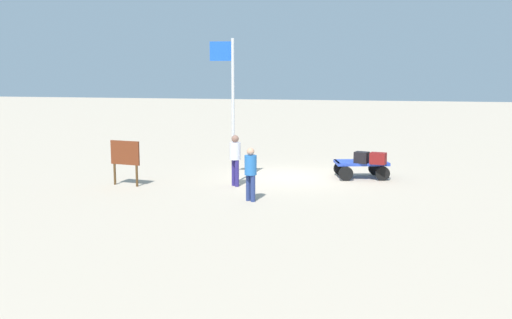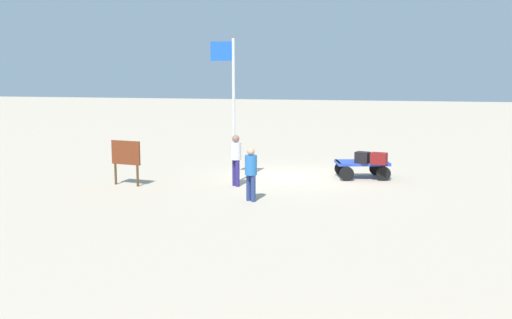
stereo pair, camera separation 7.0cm
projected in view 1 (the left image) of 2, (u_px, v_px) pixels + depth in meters
The scene contains 8 objects.
ground_plane at pixel (292, 177), 20.74m from camera, with size 120.00×120.00×0.00m, color #B8A690.
luggage_cart at pixel (361, 166), 20.53m from camera, with size 2.04×1.63×0.60m.
suitcase_tan at pixel (362, 157), 20.10m from camera, with size 0.55×0.50×0.39m.
suitcase_grey at pixel (378, 158), 19.85m from camera, with size 0.59×0.46×0.40m.
worker_lead at pixel (251, 170), 16.72m from camera, with size 0.49×0.49×1.57m.
worker_trailing at pixel (235, 156), 18.95m from camera, with size 0.50×0.50×1.70m.
flagpole at pixel (230, 99), 19.12m from camera, with size 0.82×0.14×4.83m.
signboard at pixel (125, 156), 19.05m from camera, with size 1.09×0.23×1.49m.
Camera 1 is at (-3.55, 20.14, 3.70)m, focal length 40.55 mm.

